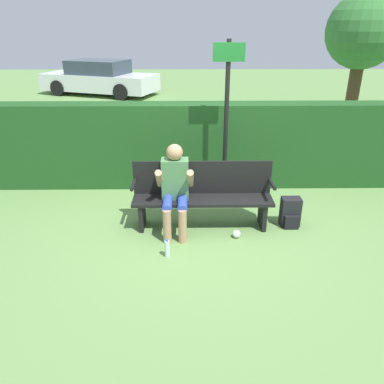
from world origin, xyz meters
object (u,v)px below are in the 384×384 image
Objects in this scene: water_bottle at (167,249)px; parked_car at (99,78)px; park_bench at (202,194)px; signpost at (227,112)px; tree at (363,33)px; person_seated at (175,186)px; backpack at (290,213)px.

water_bottle is 0.05× the size of parked_car.
park_bench is at bearing 60.72° from water_bottle.
signpost is (0.86, 1.74, 1.33)m from water_bottle.
tree reaches higher than parked_car.
parked_car reaches higher than water_bottle.
signpost is (0.39, 0.91, 0.96)m from park_bench.
person_seated is at bearing -129.73° from tree.
parked_car is at bearing 114.56° from backpack.
backpack is 6.68m from tree.
person_seated is 0.25× the size of parked_car.
park_bench is 4.61× the size of backpack.
person_seated is 0.35× the size of tree.
signpost reaches higher than backpack.
person_seated is at bearing -160.07° from park_bench.
park_bench is at bearing -113.33° from signpost.
water_bottle is at bearing -119.28° from park_bench.
park_bench is 11.52m from parked_car.
person_seated is at bearing -126.43° from signpost.
parked_car is at bearing 145.91° from tree.
park_bench reaches higher than backpack.
water_bottle is at bearing -126.98° from tree.
park_bench is 0.79× the size of signpost.
backpack is 1.79m from signpost.
parked_car reaches higher than person_seated.
park_bench is 1.29m from backpack.
signpost is at bearing 66.67° from park_bench.
signpost is at bearing 53.57° from person_seated.
person_seated is 0.49× the size of signpost.
park_bench is 1.02m from water_bottle.
backpack is (1.26, -0.05, -0.28)m from park_bench.
park_bench is at bearing -128.04° from tree.
tree is at bearing 50.27° from person_seated.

